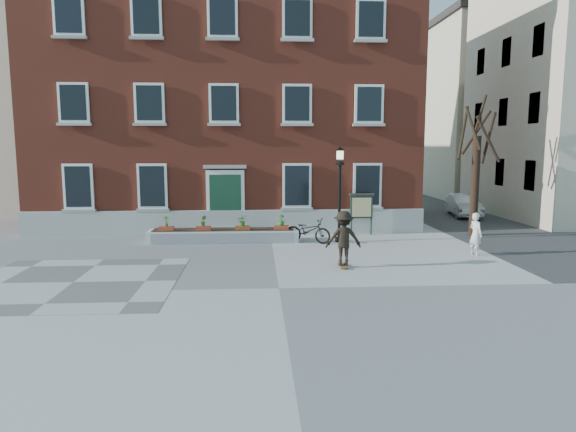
{
  "coord_description": "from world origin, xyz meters",
  "views": [
    {
      "loc": [
        -0.6,
        -14.0,
        3.99
      ],
      "look_at": [
        0.5,
        4.0,
        1.5
      ],
      "focal_mm": 32.0,
      "sensor_mm": 36.0,
      "label": 1
    }
  ],
  "objects": [
    {
      "name": "brick_building",
      "position": [
        -2.0,
        13.98,
        6.3
      ],
      "size": [
        18.4,
        10.85,
        12.6
      ],
      "color": "brown",
      "rests_on": "ground"
    },
    {
      "name": "skateboarder",
      "position": [
        2.22,
        2.39,
        0.97
      ],
      "size": [
        1.17,
        0.78,
        1.87
      ],
      "color": "brown",
      "rests_on": "ground"
    },
    {
      "name": "side_street",
      "position": [
        17.99,
        19.78,
        7.02
      ],
      "size": [
        15.2,
        36.0,
        14.5
      ],
      "color": "#3C3C3E",
      "rests_on": "ground"
    },
    {
      "name": "ground",
      "position": [
        0.0,
        0.0,
        0.0
      ],
      "size": [
        100.0,
        100.0,
        0.0
      ],
      "primitive_type": "plane",
      "color": "#9E9EA0",
      "rests_on": "ground"
    },
    {
      "name": "checker_patch",
      "position": [
        -6.0,
        1.0,
        0.01
      ],
      "size": [
        6.0,
        6.0,
        0.01
      ],
      "primitive_type": "cube",
      "color": "#575759",
      "rests_on": "ground"
    },
    {
      "name": "bicycle",
      "position": [
        1.5,
        6.74,
        0.51
      ],
      "size": [
        2.04,
        1.47,
        1.02
      ],
      "primitive_type": "imported",
      "rotation": [
        0.0,
        0.0,
        1.11
      ],
      "color": "black",
      "rests_on": "ground"
    },
    {
      "name": "bare_tree",
      "position": [
        9.01,
        8.01,
        2.79
      ],
      "size": [
        1.83,
        1.83,
        6.16
      ],
      "color": "black",
      "rests_on": "ground"
    },
    {
      "name": "lamp_post",
      "position": [
        2.8,
        6.82,
        2.54
      ],
      "size": [
        0.4,
        0.4,
        3.93
      ],
      "color": "black",
      "rests_on": "ground"
    },
    {
      "name": "parked_car",
      "position": [
        11.1,
        14.1,
        0.63
      ],
      "size": [
        1.94,
        3.99,
        1.26
      ],
      "primitive_type": "imported",
      "rotation": [
        0.0,
        0.0,
        -0.17
      ],
      "color": "silver",
      "rests_on": "ground"
    },
    {
      "name": "bystander",
      "position": [
        7.36,
        3.97,
        0.78
      ],
      "size": [
        0.54,
        0.66,
        1.57
      ],
      "primitive_type": "imported",
      "rotation": [
        0.0,
        0.0,
        1.9
      ],
      "color": "silver",
      "rests_on": "ground"
    },
    {
      "name": "notice_board",
      "position": [
        4.07,
        8.5,
        1.26
      ],
      "size": [
        1.1,
        0.16,
        1.87
      ],
      "color": "#172F20",
      "rests_on": "ground"
    },
    {
      "name": "planter_assembly",
      "position": [
        -1.99,
        7.18,
        0.31
      ],
      "size": [
        6.2,
        1.12,
        1.15
      ],
      "color": "silver",
      "rests_on": "ground"
    }
  ]
}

